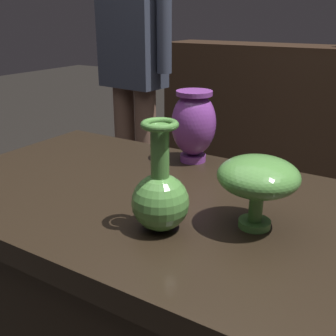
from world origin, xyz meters
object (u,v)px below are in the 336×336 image
object	(u,v)px
vase_left_accent	(194,124)
vase_centerpiece	(160,195)
vase_tall_behind	(258,178)
visitor_near_left	(133,53)

from	to	relation	value
vase_left_accent	vase_centerpiece	bearing A→B (deg)	-70.24
vase_centerpiece	vase_tall_behind	size ratio (longest dim) A/B	1.37
vase_tall_behind	vase_left_accent	world-z (taller)	vase_left_accent
vase_centerpiece	visitor_near_left	xyz separation A→B (m)	(-0.89, 1.12, 0.14)
vase_centerpiece	vase_left_accent	world-z (taller)	vase_centerpiece
vase_left_accent	visitor_near_left	distance (m)	1.06
vase_centerpiece	visitor_near_left	bearing A→B (deg)	128.46
vase_tall_behind	visitor_near_left	bearing A→B (deg)	135.70
vase_tall_behind	vase_left_accent	bearing A→B (deg)	136.23
visitor_near_left	vase_tall_behind	bearing A→B (deg)	141.45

